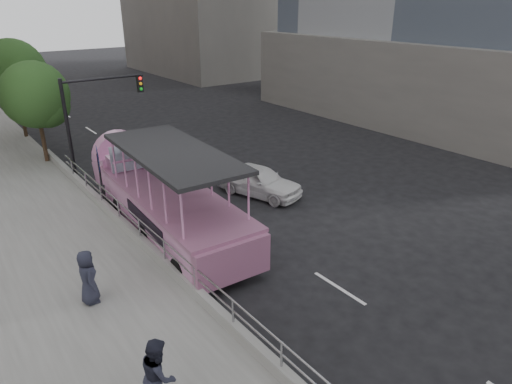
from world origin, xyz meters
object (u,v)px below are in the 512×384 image
(pedestrian_far, at_px, (88,277))
(parking_sign, at_px, (100,173))
(duck_boat, at_px, (161,196))
(pedestrian_mid, at_px, (159,375))
(car, at_px, (259,181))
(traffic_signal, at_px, (90,111))
(street_tree_far, at_px, (16,74))
(street_tree_near, at_px, (38,97))

(pedestrian_far, relative_size, parking_sign, 0.57)
(duck_boat, height_order, pedestrian_mid, duck_boat)
(car, height_order, traffic_signal, traffic_signal)
(duck_boat, xyz_separation_m, pedestrian_far, (-4.18, -3.74, -0.20))
(pedestrian_far, relative_size, traffic_signal, 0.33)
(pedestrian_mid, height_order, traffic_signal, traffic_signal)
(car, distance_m, pedestrian_far, 10.10)
(duck_boat, relative_size, street_tree_far, 1.72)
(traffic_signal, relative_size, street_tree_near, 0.91)
(traffic_signal, bearing_deg, pedestrian_far, -110.37)
(street_tree_far, bearing_deg, pedestrian_far, -97.37)
(car, distance_m, street_tree_near, 12.74)
(street_tree_far, bearing_deg, pedestrian_mid, -96.06)
(pedestrian_mid, xyz_separation_m, parking_sign, (2.76, 11.19, 0.61))
(car, bearing_deg, street_tree_near, 105.78)
(duck_boat, bearing_deg, street_tree_far, 95.39)
(pedestrian_mid, bearing_deg, street_tree_far, 17.97)
(pedestrian_mid, distance_m, traffic_signal, 16.25)
(street_tree_near, bearing_deg, street_tree_far, 88.09)
(traffic_signal, bearing_deg, pedestrian_mid, -104.59)
(duck_boat, distance_m, street_tree_far, 16.84)
(pedestrian_mid, distance_m, street_tree_near, 19.33)
(car, height_order, pedestrian_far, pedestrian_far)
(pedestrian_far, bearing_deg, street_tree_far, -0.82)
(car, height_order, street_tree_near, street_tree_near)
(duck_boat, xyz_separation_m, street_tree_far, (-1.56, 16.51, 2.96))
(parking_sign, xyz_separation_m, traffic_signal, (1.29, 4.38, 1.66))
(car, xyz_separation_m, pedestrian_far, (-9.28, -3.97, 0.43))
(pedestrian_far, height_order, traffic_signal, traffic_signal)
(pedestrian_far, distance_m, parking_sign, 7.03)
(duck_boat, bearing_deg, pedestrian_far, -138.17)
(car, bearing_deg, street_tree_far, 94.32)
(car, xyz_separation_m, street_tree_near, (-6.86, 10.28, 3.10))
(duck_boat, xyz_separation_m, pedestrian_mid, (-4.21, -8.49, -0.12))
(parking_sign, distance_m, street_tree_far, 14.03)
(duck_boat, distance_m, parking_sign, 3.11)
(parking_sign, relative_size, street_tree_far, 0.46)
(pedestrian_mid, height_order, street_tree_far, street_tree_far)
(duck_boat, relative_size, pedestrian_mid, 5.96)
(duck_boat, relative_size, traffic_signal, 2.13)
(pedestrian_far, xyz_separation_m, traffic_signal, (4.02, 10.82, 2.35))
(street_tree_near, xyz_separation_m, street_tree_far, (0.20, 6.00, 0.49))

